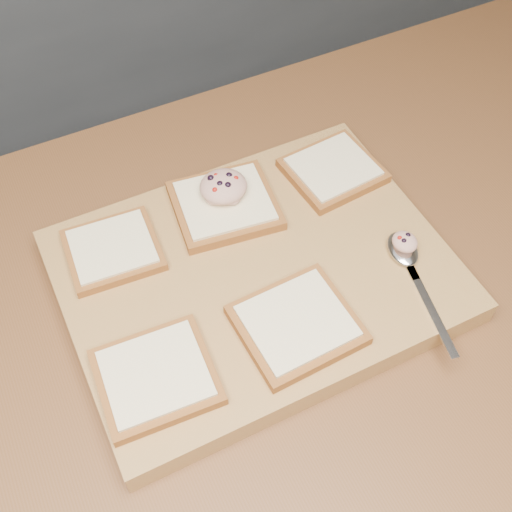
{
  "coord_description": "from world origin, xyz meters",
  "views": [
    {
      "loc": [
        -0.11,
        -0.36,
        1.56
      ],
      "look_at": [
        0.09,
        0.04,
        0.96
      ],
      "focal_mm": 45.0,
      "sensor_mm": 36.0,
      "label": 1
    }
  ],
  "objects_px": {
    "cutting_board": "(256,276)",
    "bread_far_center": "(225,205)",
    "tuna_salad_dollop": "(223,186)",
    "spoon": "(407,258)"
  },
  "relations": [
    {
      "from": "bread_far_center",
      "to": "spoon",
      "type": "bearing_deg",
      "value": -46.56
    },
    {
      "from": "spoon",
      "to": "bread_far_center",
      "type": "bearing_deg",
      "value": 133.44
    },
    {
      "from": "tuna_salad_dollop",
      "to": "bread_far_center",
      "type": "bearing_deg",
      "value": -109.19
    },
    {
      "from": "cutting_board",
      "to": "bread_far_center",
      "type": "xyz_separation_m",
      "value": [
        0.01,
        0.1,
        0.03
      ]
    },
    {
      "from": "cutting_board",
      "to": "spoon",
      "type": "xyz_separation_m",
      "value": [
        0.17,
        -0.07,
        0.02
      ]
    },
    {
      "from": "bread_far_center",
      "to": "tuna_salad_dollop",
      "type": "xyz_separation_m",
      "value": [
        0.0,
        0.01,
        0.02
      ]
    },
    {
      "from": "cutting_board",
      "to": "bread_far_center",
      "type": "height_order",
      "value": "bread_far_center"
    },
    {
      "from": "cutting_board",
      "to": "tuna_salad_dollop",
      "type": "distance_m",
      "value": 0.12
    },
    {
      "from": "bread_far_center",
      "to": "cutting_board",
      "type": "bearing_deg",
      "value": -92.92
    },
    {
      "from": "cutting_board",
      "to": "tuna_salad_dollop",
      "type": "relative_size",
      "value": 7.47
    }
  ]
}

